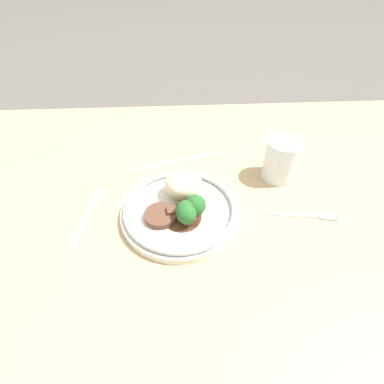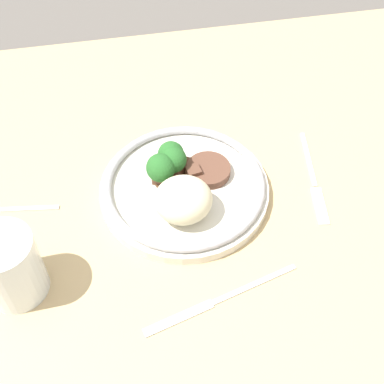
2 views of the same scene
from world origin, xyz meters
The scene contains 7 objects.
ground_plane centered at (0.00, 0.00, 0.00)m, with size 8.00×8.00×0.00m, color #5B5651.
dining_table centered at (0.00, 0.00, 0.02)m, with size 1.58×0.90×0.05m.
plate centered at (0.01, -0.03, 0.07)m, with size 0.25×0.25×0.07m.
juice_glass centered at (0.25, 0.08, 0.09)m, with size 0.08×0.08×0.10m.
fork centered at (-0.19, -0.02, 0.05)m, with size 0.04×0.18×0.00m.
knife centered at (0.00, 0.15, 0.05)m, with size 0.21×0.07×0.00m.
spoon centered at (0.30, -0.06, 0.05)m, with size 0.16×0.03×0.01m.
Camera 1 is at (0.01, -0.47, 0.52)m, focal length 28.00 mm.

